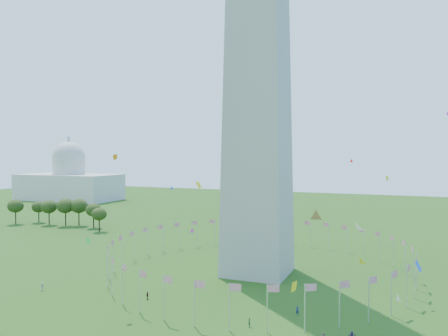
% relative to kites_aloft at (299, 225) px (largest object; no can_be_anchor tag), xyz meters
% --- Properties ---
extents(flag_ring, '(80.24, 80.24, 9.00)m').
position_rel_kites_aloft_xyz_m(flag_ring, '(-16.76, 25.44, -13.67)').
color(flag_ring, silver).
rests_on(flag_ring, ground).
extents(capitol_building, '(70.00, 35.00, 46.00)m').
position_rel_kites_aloft_xyz_m(capitol_building, '(-196.76, 155.44, 4.83)').
color(capitol_building, beige).
rests_on(capitol_building, ground).
extents(kites_aloft, '(112.42, 72.53, 35.05)m').
position_rel_kites_aloft_xyz_m(kites_aloft, '(0.00, 0.00, 0.00)').
color(kites_aloft, yellow).
rests_on(kites_aloft, ground).
extents(tree_line_west, '(55.14, 15.79, 12.14)m').
position_rel_kites_aloft_xyz_m(tree_line_west, '(-122.61, 66.60, -12.59)').
color(tree_line_west, '#354B19').
rests_on(tree_line_west, ground).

